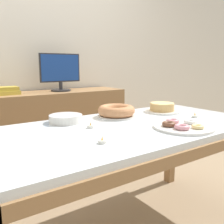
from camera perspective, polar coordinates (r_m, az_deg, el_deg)
The scene contains 12 objects.
wall_back at distance 2.86m, azimuth -16.57°, elevation 14.25°, with size 8.00×0.10×2.60m, color silver.
dining_table at distance 1.53m, azimuth 3.48°, elevation -6.28°, with size 1.77×0.88×0.74m.
sideboard at distance 2.66m, azimuth -13.51°, elevation -4.50°, with size 1.54×0.44×0.84m.
computer_monitor at distance 2.61m, azimuth -11.73°, elevation 8.84°, with size 0.42×0.20×0.38m.
book_stack at distance 2.46m, azimuth -23.09°, elevation 4.47°, with size 0.23×0.19×0.07m.
cake_chocolate_round at distance 1.97m, azimuth 11.35°, elevation 0.87°, with size 0.28×0.28×0.07m.
cake_golden_bundt at distance 1.75m, azimuth 1.00°, elevation 0.17°, with size 0.26×0.26×0.08m.
pastry_platter at distance 1.50m, azimuth 15.84°, elevation -3.14°, with size 0.35×0.35×0.04m.
plate_stack at distance 1.61m, azimuth -10.53°, elevation -1.50°, with size 0.21×0.21×0.05m.
tealight_near_front at distance 1.45m, azimuth -4.93°, elevation -3.29°, with size 0.04×0.04×0.04m.
tealight_left_edge at distance 1.17m, azimuth -2.26°, elevation -6.71°, with size 0.04×0.04×0.04m.
tealight_near_cakes at distance 1.83m, azimuth 18.39°, elevation -0.89°, with size 0.04×0.04×0.04m.
Camera 1 is at (-0.91, -1.15, 1.10)m, focal length 40.00 mm.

